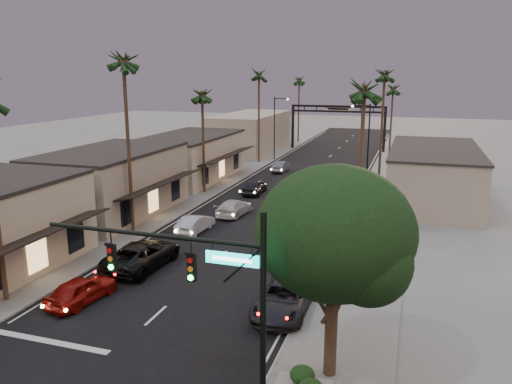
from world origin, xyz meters
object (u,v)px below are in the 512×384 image
Objects in this scene: traffic_signal at (210,283)px; palm_lc at (202,91)px; arch at (338,116)px; oncoming_red at (81,290)px; palm_rc at (393,86)px; curbside_black at (307,262)px; oncoming_silver at (195,224)px; corner_tree at (336,238)px; streetlight_left at (276,123)px; palm_ld at (259,72)px; palm_far at (299,78)px; streetlight_right at (366,137)px; oncoming_pickup at (142,255)px; palm_ra at (365,84)px; palm_lb at (123,56)px; palm_rb at (385,71)px; curbside_near at (285,298)px.

palm_lc reaches higher than traffic_signal.
arch is 3.56× the size of oncoming_red.
palm_rc is 47.11m from curbside_black.
traffic_signal is 12.76m from oncoming_red.
arch is 46.97m from oncoming_silver.
corner_tree is 0.72× the size of palm_lc.
palm_ld is at bearing -119.25° from streetlight_left.
traffic_signal is 5.20m from corner_tree.
palm_rc is 56.27m from oncoming_red.
palm_ld is 23.02m from palm_far.
curbside_black is (-3.28, 10.53, -5.29)m from corner_tree.
oncoming_red is at bearing 149.00° from traffic_signal.
arch is 1.15× the size of palm_far.
streetlight_right is 31.63m from oncoming_pickup.
palm_ra reaches higher than curbside_black.
palm_ra reaches higher than oncoming_pickup.
streetlight_right and streetlight_left have the same top height.
corner_tree is 17.45m from palm_ra.
palm_lb is (-18.08, 14.55, 7.41)m from corner_tree.
palm_lc is at bearing -149.89° from streetlight_right.
traffic_signal is 21.19m from palm_ra.
streetlight_right is 0.74× the size of palm_lc.
streetlight_left is at bearing 136.79° from streetlight_right.
palm_far is (-16.90, 34.00, -0.97)m from palm_rb.
palm_far is at bearing 136.05° from arch.
streetlight_right is at bearing -112.66° from oncoming_silver.
traffic_signal reaches higher than curbside_black.
palm_lc is (-8.60, -34.00, 4.94)m from arch.
palm_lc is at bearing 145.10° from palm_ra.
palm_rc reaches higher than arch.
palm_rc reaches higher than curbside_black.
traffic_signal is 0.95× the size of streetlight_right.
oncoming_red is at bearing -84.89° from palm_ld.
curbside_black reaches higher than oncoming_silver.
corner_tree is 63.26m from arch.
palm_lc is 19.10m from palm_ld.
oncoming_pickup is (-12.65, -8.32, -10.59)m from palm_ra.
palm_ld is 1.16× the size of palm_rc.
palm_rb is 33.10m from oncoming_pickup.
palm_ra reaches higher than streetlight_left.
palm_lb is 3.56× the size of oncoming_red.
streetlight_right is at bearing -43.21° from streetlight_left.
oncoming_silver is at bearing -85.03° from streetlight_left.
traffic_signal is 75.58m from palm_far.
palm_far is 63.36m from oncoming_pickup.
palm_ld reaches higher than palm_lc.
palm_far reaches higher than streetlight_left.
arch is at bearing 100.59° from palm_ra.
curbside_black is at bearing 90.49° from curbside_near.
streetlight_right is at bearing 89.22° from curbside_near.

